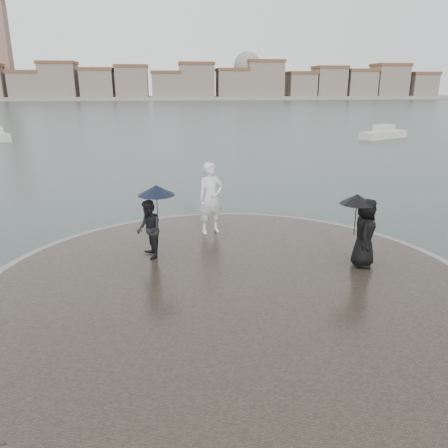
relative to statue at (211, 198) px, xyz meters
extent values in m
plane|color=#2B3835|center=(0.08, -7.37, -1.52)|extent=(400.00, 400.00, 0.00)
cylinder|color=gray|center=(0.08, -3.87, -1.36)|extent=(12.50, 12.50, 0.32)
cylinder|color=#2D261E|center=(0.08, -3.87, -1.33)|extent=(11.90, 11.90, 0.36)
imported|color=silver|center=(0.00, 0.00, 0.00)|extent=(0.97, 0.78, 2.31)
imported|color=black|center=(-1.92, -1.95, -0.33)|extent=(0.81, 0.93, 1.64)
cylinder|color=black|center=(-1.67, -1.85, 0.20)|extent=(0.02, 0.02, 0.90)
cone|color=black|center=(-1.67, -1.85, 0.75)|extent=(1.03, 1.03, 0.28)
imported|color=black|center=(3.70, -3.31, -0.23)|extent=(0.93, 1.07, 1.85)
cylinder|color=black|center=(3.45, -3.21, 0.15)|extent=(0.02, 0.02, 0.90)
cone|color=black|center=(3.45, -3.21, 0.67)|extent=(0.91, 0.91, 0.26)
cube|color=gray|center=(0.08, 155.63, -0.92)|extent=(260.00, 20.00, 1.20)
cube|color=gray|center=(-47.92, 152.63, 2.98)|extent=(10.00, 10.00, 9.00)
cube|color=brown|center=(-47.92, 152.63, 7.98)|extent=(10.60, 10.60, 1.00)
cube|color=gray|center=(-36.92, 152.63, 4.48)|extent=(12.00, 10.00, 12.00)
cube|color=brown|center=(-36.92, 152.63, 10.98)|extent=(12.60, 10.60, 1.00)
cube|color=gray|center=(-23.92, 152.63, 3.48)|extent=(11.00, 10.00, 10.00)
cube|color=brown|center=(-23.92, 152.63, 8.98)|extent=(11.60, 10.60, 1.00)
cube|color=gray|center=(-11.92, 152.63, 3.98)|extent=(11.00, 10.00, 11.00)
cube|color=brown|center=(-11.92, 152.63, 9.98)|extent=(11.60, 10.60, 1.00)
cube|color=gray|center=(0.08, 152.63, 2.98)|extent=(10.00, 10.00, 9.00)
cube|color=brown|center=(0.08, 152.63, 7.98)|extent=(10.60, 10.60, 1.00)
cube|color=gray|center=(11.08, 152.63, 4.48)|extent=(12.00, 10.00, 12.00)
cube|color=brown|center=(11.08, 152.63, 10.98)|extent=(12.60, 10.60, 1.00)
cube|color=gray|center=(24.08, 152.63, 3.48)|extent=(11.00, 10.00, 10.00)
cube|color=brown|center=(24.08, 152.63, 8.98)|extent=(11.60, 10.60, 1.00)
cube|color=gray|center=(36.08, 152.63, 4.98)|extent=(13.00, 10.00, 13.00)
cube|color=brown|center=(36.08, 152.63, 11.98)|extent=(13.60, 10.60, 1.00)
cube|color=gray|center=(50.08, 152.63, 2.98)|extent=(10.00, 10.00, 9.00)
cube|color=brown|center=(50.08, 152.63, 7.98)|extent=(10.60, 10.60, 1.00)
cube|color=gray|center=(61.08, 152.63, 3.98)|extent=(11.00, 10.00, 11.00)
cube|color=brown|center=(61.08, 152.63, 9.98)|extent=(11.60, 10.60, 1.00)
cube|color=gray|center=(73.08, 152.63, 3.48)|extent=(11.00, 10.00, 10.00)
cube|color=brown|center=(73.08, 152.63, 8.98)|extent=(11.60, 10.60, 1.00)
cube|color=gray|center=(85.08, 152.63, 4.48)|extent=(12.00, 10.00, 12.00)
cube|color=brown|center=(85.08, 152.63, 10.98)|extent=(12.60, 10.60, 1.00)
cube|color=gray|center=(98.08, 152.63, 2.98)|extent=(10.00, 10.00, 9.00)
cube|color=brown|center=(98.08, 152.63, 7.98)|extent=(10.60, 10.60, 1.00)
cube|color=#846654|center=(-54.92, 154.63, 14.48)|extent=(5.00, 5.00, 32.00)
sphere|color=gray|center=(30.08, 154.63, 10.48)|extent=(10.00, 10.00, 10.00)
cube|color=beige|center=(20.02, 27.59, -1.27)|extent=(5.62, 3.96, 0.90)
cube|color=beige|center=(20.02, 27.59, -0.67)|extent=(2.33, 1.99, 0.90)
camera|label=1|loc=(-1.40, -13.52, 3.44)|focal=35.00mm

